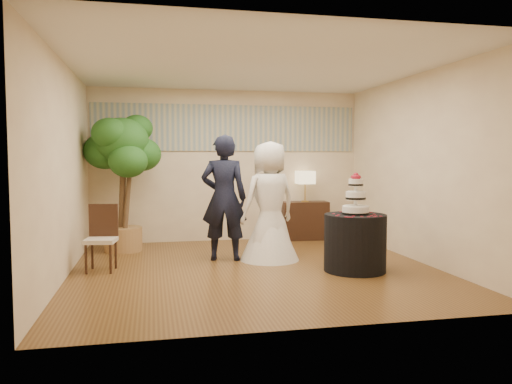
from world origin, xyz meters
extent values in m
cube|color=brown|center=(0.00, 0.00, 0.00)|extent=(5.00, 5.00, 0.00)
cube|color=white|center=(0.00, 0.00, 2.80)|extent=(5.00, 5.00, 0.00)
cube|color=beige|center=(0.00, 2.50, 1.40)|extent=(5.00, 0.06, 2.80)
cube|color=beige|center=(0.00, -2.50, 1.40)|extent=(5.00, 0.06, 2.80)
cube|color=beige|center=(-2.50, 0.00, 1.40)|extent=(0.06, 5.00, 2.80)
cube|color=beige|center=(2.50, 0.00, 1.40)|extent=(0.06, 5.00, 2.80)
cube|color=#A0A797|center=(0.00, 2.48, 2.10)|extent=(4.90, 0.02, 0.85)
imported|color=black|center=(-0.33, 0.69, 0.95)|extent=(0.77, 0.59, 1.90)
imported|color=white|center=(0.34, 0.56, 0.90)|extent=(1.14, 1.14, 1.80)
cylinder|color=black|center=(1.32, -0.41, 0.39)|extent=(0.94, 0.94, 0.78)
cube|color=black|center=(1.44, 2.27, 0.36)|extent=(0.89, 0.44, 0.72)
camera|label=1|loc=(-1.39, -6.75, 1.56)|focal=35.00mm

